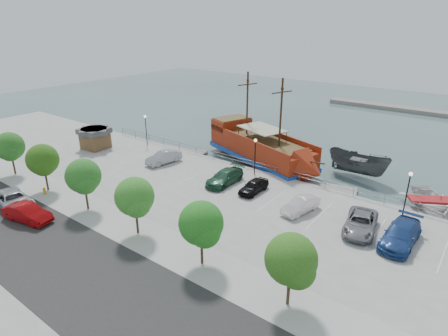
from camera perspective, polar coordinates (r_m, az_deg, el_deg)
The scene contains 31 objects.
ground at distance 38.74m, azimuth -0.60°, elevation -5.34°, with size 160.00×160.00×0.00m, color #3C5657.
land_slab at distance 27.95m, azimuth -29.66°, elevation -19.89°, with size 100.00×58.00×1.20m, color gray.
street at distance 29.12m, azimuth -20.82°, elevation -14.82°, with size 100.00×8.00×0.04m, color #272625.
sidewalk at distance 31.93m, azimuth -11.76°, elevation -10.19°, with size 100.00×4.00×0.05m, color #A4A4A3.
seawall_railing at distance 43.99m, azimuth 5.59°, elevation 0.18°, with size 50.00×0.06×1.00m.
far_shore at distance 84.82m, azimuth 28.87°, elevation 7.42°, with size 40.00×3.00×0.80m, color gray.
pirate_ship at distance 47.78m, azimuth 6.59°, elevation 2.53°, with size 19.21×10.91×11.92m.
patrol_boat at distance 47.07m, azimuth 19.71°, elevation 0.34°, with size 2.84×7.54×2.92m, color #414446.
speedboat at distance 42.36m, azimuth 28.81°, elevation -4.77°, with size 4.62×6.47×1.34m, color silver.
dock_west at distance 53.38m, azimuth -6.36°, elevation 2.60°, with size 7.10×2.03×0.41m, color gray.
dock_mid at distance 42.86m, azimuth 14.43°, elevation -2.95°, with size 7.71×2.20×0.44m, color gray.
dock_east at distance 40.77m, azimuth 26.56°, elevation -6.09°, with size 6.64×1.90×0.38m, color gray.
shed at distance 54.26m, azimuth -19.07°, elevation 4.39°, with size 3.59×3.59×2.82m.
street_van at distance 40.64m, azimuth -29.45°, elevation -4.26°, with size 2.55×5.52×1.53m, color #A1A5AD.
street_sedan at distance 37.41m, azimuth -27.77°, elevation -6.09°, with size 1.64×4.69×1.55m, color #980709.
fire_hydrant at distance 42.14m, azimuth -25.68°, elevation -3.16°, with size 0.28×0.28×0.79m.
lamp_post_left at distance 53.41m, azimuth -11.85°, elevation 6.48°, with size 0.36×0.36×4.28m.
lamp_post_mid at distance 42.11m, azimuth 4.77°, elevation 2.71°, with size 0.36×0.36×4.28m.
lamp_post_right at distance 36.85m, azimuth 26.28°, elevation -2.48°, with size 0.36×0.36×4.28m.
tree_a at distance 48.09m, azimuth -29.87°, elevation 2.71°, with size 3.30×3.20×5.00m.
tree_b at distance 41.98m, azimuth -25.89°, elevation 0.96°, with size 3.30×3.20×5.00m.
tree_c at distance 36.18m, azimuth -20.60°, elevation -1.37°, with size 3.30×3.20×5.00m.
tree_d at distance 30.90m, azimuth -13.39°, elevation -4.52°, with size 3.30×3.20×5.00m.
tree_e at distance 26.42m, azimuth -3.36°, elevation -8.72°, with size 3.30×3.20×5.00m.
tree_f at distance 23.22m, azimuth 10.40°, elevation -13.90°, with size 3.30×3.20×5.00m.
parked_car_b at distance 46.65m, azimuth -9.19°, elevation 1.60°, with size 1.61×4.62×1.52m, color #9497A1.
parked_car_d at distance 40.39m, azimuth 0.11°, elevation -1.41°, with size 2.09×5.15×1.49m, color #235137.
parked_car_e at distance 38.56m, azimuth 4.55°, elevation -2.78°, with size 1.59×3.96×1.35m, color black.
parked_car_f at distance 35.38m, azimuth 11.61°, elevation -5.54°, with size 1.47×4.22×1.39m, color white.
parked_car_g at distance 33.73m, azimuth 20.09°, elevation -7.89°, with size 2.44×5.29×1.47m, color gray.
parked_car_h at distance 33.13m, azimuth 25.34°, elevation -9.15°, with size 2.30×5.66×1.64m, color navy.
Camera 1 is at (20.99, -27.29, 16.75)m, focal length 30.00 mm.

